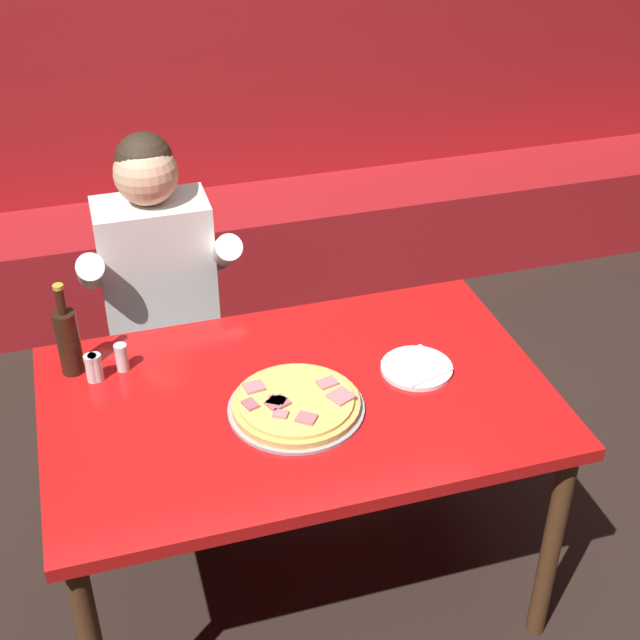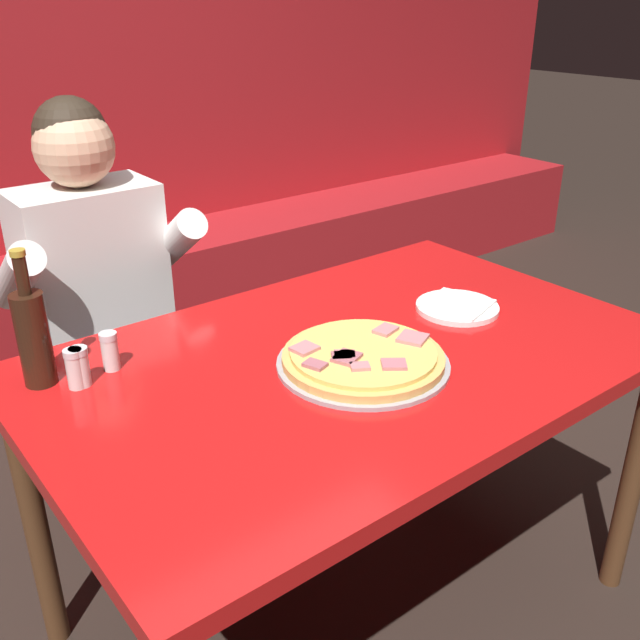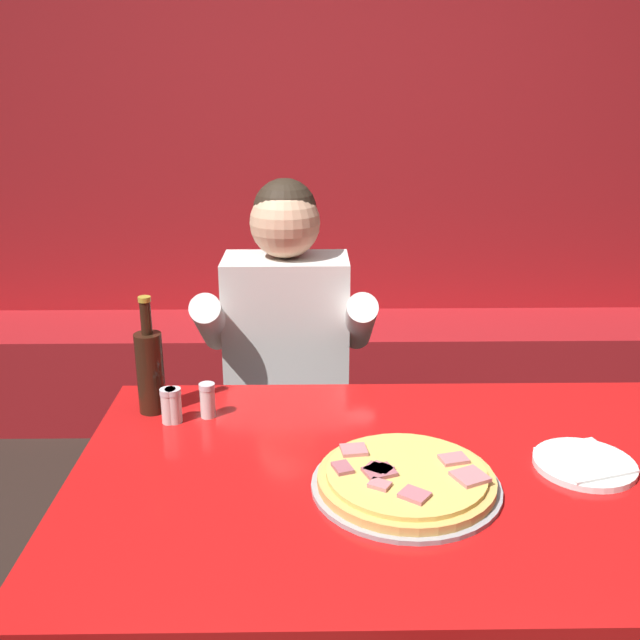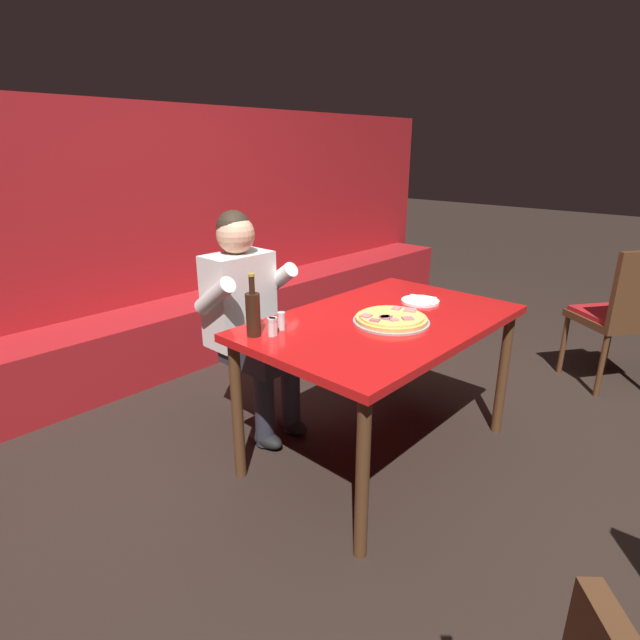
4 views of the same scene
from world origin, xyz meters
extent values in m
plane|color=black|center=(0.00, 0.00, 0.00)|extent=(24.00, 24.00, 0.00)
cube|color=#A3191E|center=(0.00, 2.18, 0.95)|extent=(6.80, 0.16, 1.90)
cube|color=#A3191E|center=(0.00, 1.86, 0.23)|extent=(6.46, 0.48, 0.46)
cylinder|color=#4C2D19|center=(0.65, -0.39, 0.37)|extent=(0.06, 0.06, 0.74)
cylinder|color=#4C2D19|center=(-0.65, 0.39, 0.37)|extent=(0.06, 0.06, 0.74)
cylinder|color=#4C2D19|center=(0.65, 0.39, 0.37)|extent=(0.06, 0.06, 0.74)
cube|color=red|center=(0.00, 0.00, 0.76)|extent=(1.41, 0.90, 0.04)
cylinder|color=#9E9EA3|center=(-0.02, -0.06, 0.78)|extent=(0.38, 0.38, 0.01)
cylinder|color=#DBA856|center=(-0.02, -0.06, 0.80)|extent=(0.35, 0.35, 0.02)
cylinder|color=#E5BC5B|center=(-0.02, -0.06, 0.81)|extent=(0.32, 0.32, 0.01)
cube|color=#C6757A|center=(-0.12, 0.02, 0.82)|extent=(0.06, 0.05, 0.01)
cube|color=#C6757A|center=(0.08, -0.02, 0.82)|extent=(0.06, 0.05, 0.01)
cube|color=#A85B66|center=(-0.08, -0.06, 0.82)|extent=(0.05, 0.05, 0.01)
cube|color=#B76670|center=(-0.07, -0.06, 0.82)|extent=(0.06, 0.06, 0.01)
cube|color=#C6757A|center=(0.10, -0.09, 0.82)|extent=(0.08, 0.08, 0.01)
cube|color=#C6757A|center=(-0.08, -0.12, 0.82)|extent=(0.05, 0.05, 0.01)
cube|color=#A85B66|center=(-0.15, -0.05, 0.82)|extent=(0.05, 0.05, 0.01)
cube|color=#A85B66|center=(-0.08, -0.07, 0.82)|extent=(0.07, 0.07, 0.01)
cube|color=#B76670|center=(-0.02, -0.15, 0.82)|extent=(0.07, 0.06, 0.01)
cylinder|color=white|center=(0.36, 0.01, 0.78)|extent=(0.21, 0.21, 0.01)
cube|color=white|center=(0.36, 0.01, 0.79)|extent=(0.19, 0.19, 0.01)
cylinder|color=black|center=(-0.59, 0.30, 0.88)|extent=(0.07, 0.07, 0.20)
cylinder|color=black|center=(-0.59, 0.30, 1.02)|extent=(0.03, 0.03, 0.08)
cylinder|color=#B29933|center=(-0.59, 0.30, 1.06)|extent=(0.03, 0.03, 0.01)
cylinder|color=silver|center=(-0.54, 0.23, 0.81)|extent=(0.04, 0.04, 0.07)
cylinder|color=silver|center=(-0.54, 0.23, 0.80)|extent=(0.03, 0.03, 0.04)
cylinder|color=silver|center=(-0.54, 0.23, 0.86)|extent=(0.04, 0.04, 0.01)
cylinder|color=silver|center=(-0.46, 0.26, 0.81)|extent=(0.04, 0.04, 0.07)
cylinder|color=#28231E|center=(-0.46, 0.26, 0.80)|extent=(0.03, 0.03, 0.04)
cylinder|color=silver|center=(-0.46, 0.26, 0.86)|extent=(0.04, 0.04, 0.01)
cylinder|color=silver|center=(-0.53, 0.23, 0.81)|extent=(0.04, 0.04, 0.07)
cylinder|color=#B23323|center=(-0.53, 0.23, 0.80)|extent=(0.03, 0.03, 0.04)
cylinder|color=silver|center=(-0.53, 0.23, 0.86)|extent=(0.04, 0.04, 0.01)
ellipsoid|color=black|center=(-0.38, 0.50, 0.04)|extent=(0.11, 0.24, 0.09)
ellipsoid|color=black|center=(-0.18, 0.50, 0.04)|extent=(0.11, 0.24, 0.09)
cylinder|color=#282833|center=(-0.38, 0.50, 0.23)|extent=(0.11, 0.11, 0.43)
cylinder|color=#282833|center=(-0.18, 0.50, 0.23)|extent=(0.11, 0.11, 0.43)
cube|color=#282833|center=(-0.28, 0.60, 0.51)|extent=(0.34, 0.40, 0.12)
cube|color=silver|center=(-0.28, 0.80, 0.78)|extent=(0.38, 0.22, 0.52)
cylinder|color=silver|center=(-0.50, 0.72, 0.86)|extent=(0.09, 0.30, 0.25)
cylinder|color=silver|center=(-0.06, 0.72, 0.86)|extent=(0.09, 0.30, 0.25)
sphere|color=#D6A884|center=(-0.28, 0.80, 1.15)|extent=(0.21, 0.21, 0.21)
sphere|color=#2D2319|center=(-0.28, 0.81, 1.18)|extent=(0.19, 0.19, 0.19)
camera|label=1|loc=(-0.50, -1.90, 2.33)|focal=50.00mm
camera|label=2|loc=(-0.93, -1.07, 1.52)|focal=40.00mm
camera|label=3|loc=(-0.21, -1.29, 1.55)|focal=40.00mm
camera|label=4|loc=(-1.96, -1.37, 1.60)|focal=28.00mm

